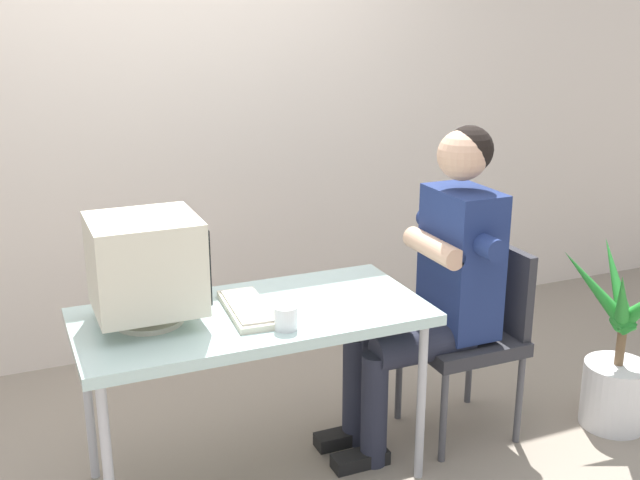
# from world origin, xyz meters

# --- Properties ---
(ground_plane) EXTENTS (12.00, 12.00, 0.00)m
(ground_plane) POSITION_xyz_m (0.00, 0.00, 0.00)
(ground_plane) COLOR gray
(wall_back) EXTENTS (8.00, 0.10, 3.00)m
(wall_back) POSITION_xyz_m (0.30, 1.40, 1.50)
(wall_back) COLOR beige
(wall_back) RESTS_ON ground_plane
(desk) EXTENTS (1.33, 0.64, 0.72)m
(desk) POSITION_xyz_m (0.00, 0.00, 0.67)
(desk) COLOR #B7B7BC
(desk) RESTS_ON ground_plane
(crt_monitor) EXTENTS (0.39, 0.35, 0.40)m
(crt_monitor) POSITION_xyz_m (-0.38, 0.05, 0.95)
(crt_monitor) COLOR beige
(crt_monitor) RESTS_ON desk
(keyboard) EXTENTS (0.17, 0.41, 0.03)m
(keyboard) POSITION_xyz_m (-0.02, 0.00, 0.74)
(keyboard) COLOR beige
(keyboard) RESTS_ON desk
(office_chair) EXTENTS (0.44, 0.44, 0.85)m
(office_chair) POSITION_xyz_m (1.00, -0.01, 0.49)
(office_chair) COLOR #4C4C51
(office_chair) RESTS_ON ground_plane
(person_seated) EXTENTS (0.73, 0.55, 1.38)m
(person_seated) POSITION_xyz_m (0.81, -0.01, 0.75)
(person_seated) COLOR navy
(person_seated) RESTS_ON ground_plane
(potted_plant) EXTENTS (0.62, 0.55, 0.85)m
(potted_plant) POSITION_xyz_m (1.62, -0.25, 0.32)
(potted_plant) COLOR silver
(potted_plant) RESTS_ON ground_plane
(desk_mug) EXTENTS (0.08, 0.09, 0.09)m
(desk_mug) POSITION_xyz_m (0.06, -0.20, 0.77)
(desk_mug) COLOR white
(desk_mug) RESTS_ON desk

